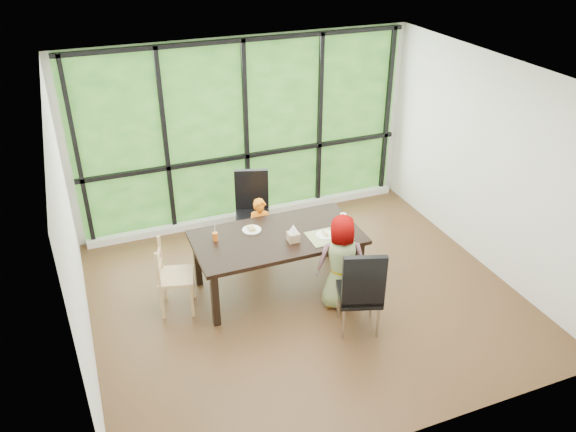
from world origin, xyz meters
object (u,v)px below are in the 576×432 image
(dining_table, at_px, (277,262))
(tissue_box, at_px, (293,237))
(chair_window_leather, at_px, (252,212))
(white_mug, at_px, (343,217))
(child_toddler, at_px, (261,231))
(plate_near, at_px, (325,235))
(orange_cup, at_px, (215,237))
(chair_end_beech, at_px, (176,276))
(plate_far, at_px, (252,230))
(green_cup, at_px, (348,231))
(chair_interior_leather, at_px, (360,289))
(child_older, at_px, (343,262))

(dining_table, height_order, tissue_box, tissue_box)
(chair_window_leather, xyz_separation_m, white_mug, (0.88, -0.97, 0.25))
(child_toddler, bearing_deg, plate_near, -42.96)
(orange_cup, xyz_separation_m, white_mug, (1.63, -0.10, -0.01))
(dining_table, xyz_separation_m, orange_cup, (-0.72, 0.17, 0.43))
(chair_end_beech, bearing_deg, plate_far, -64.34)
(child_toddler, xyz_separation_m, green_cup, (0.79, -0.93, 0.35))
(tissue_box, bearing_deg, orange_cup, 157.76)
(child_toddler, height_order, plate_far, child_toddler)
(chair_interior_leather, distance_m, white_mug, 1.20)
(plate_near, distance_m, orange_cup, 1.31)
(orange_cup, bearing_deg, chair_window_leather, 49.54)
(chair_end_beech, xyz_separation_m, white_mug, (2.15, 0.03, 0.34))
(chair_end_beech, bearing_deg, white_mug, -74.41)
(tissue_box, bearing_deg, dining_table, 126.51)
(chair_interior_leather, bearing_deg, green_cup, -88.39)
(chair_interior_leather, relative_size, plate_far, 4.66)
(dining_table, distance_m, chair_end_beech, 1.24)
(child_older, relative_size, tissue_box, 9.24)
(plate_far, distance_m, tissue_box, 0.56)
(plate_near, xyz_separation_m, orange_cup, (-1.25, 0.37, 0.04))
(child_older, relative_size, plate_near, 5.17)
(chair_window_leather, distance_m, tissue_box, 1.25)
(child_toddler, bearing_deg, chair_interior_leather, -57.08)
(orange_cup, height_order, green_cup, green_cup)
(child_toddler, distance_m, tissue_box, 0.89)
(child_older, xyz_separation_m, white_mug, (0.32, 0.65, 0.19))
(child_toddler, distance_m, plate_far, 0.55)
(chair_window_leather, relative_size, white_mug, 13.68)
(tissue_box, bearing_deg, child_older, -41.37)
(chair_end_beech, height_order, child_older, child_older)
(white_mug, bearing_deg, plate_near, -143.71)
(child_older, relative_size, orange_cup, 11.54)
(white_mug, distance_m, tissue_box, 0.81)
(child_older, xyz_separation_m, tissue_box, (-0.46, 0.40, 0.21))
(plate_near, bearing_deg, child_toddler, 122.73)
(orange_cup, bearing_deg, plate_far, 7.43)
(plate_far, relative_size, green_cup, 1.72)
(chair_window_leather, bearing_deg, plate_far, -91.43)
(chair_window_leather, height_order, white_mug, chair_window_leather)
(chair_window_leather, xyz_separation_m, chair_interior_leather, (0.54, -2.09, 0.00))
(plate_far, bearing_deg, chair_end_beech, -169.16)
(chair_end_beech, distance_m, child_older, 1.94)
(chair_window_leather, height_order, green_cup, chair_window_leather)
(green_cup, distance_m, tissue_box, 0.67)
(orange_cup, distance_m, tissue_box, 0.92)
(green_cup, bearing_deg, chair_window_leather, 119.80)
(dining_table, xyz_separation_m, chair_window_leather, (0.02, 1.04, 0.17))
(chair_end_beech, xyz_separation_m, orange_cup, (0.53, 0.13, 0.35))
(green_cup, distance_m, white_mug, 0.39)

